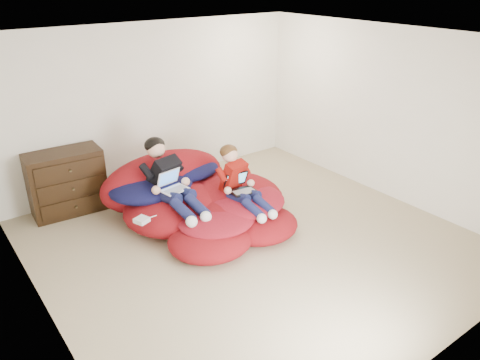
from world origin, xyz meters
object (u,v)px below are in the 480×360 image
(older_boy, at_px, (168,176))
(laptop_white, at_px, (172,184))
(dresser, at_px, (67,182))
(younger_boy, at_px, (239,179))
(beanbag_pile, at_px, (199,201))
(laptop_black, at_px, (240,186))

(older_boy, xyz_separation_m, laptop_white, (0.00, -0.09, -0.08))
(dresser, bearing_deg, younger_boy, -44.78)
(beanbag_pile, relative_size, laptop_black, 6.43)
(dresser, xyz_separation_m, older_boy, (0.96, -1.22, 0.27))
(younger_boy, bearing_deg, laptop_white, 151.76)
(laptop_black, bearing_deg, older_boy, 145.72)
(dresser, height_order, younger_boy, younger_boy)
(younger_boy, xyz_separation_m, laptop_black, (0.00, -0.02, -0.09))
(dresser, bearing_deg, laptop_white, -53.62)
(older_boy, bearing_deg, dresser, 128.37)
(beanbag_pile, height_order, laptop_black, beanbag_pile)
(beanbag_pile, distance_m, older_boy, 0.61)
(beanbag_pile, xyz_separation_m, older_boy, (-0.41, 0.08, 0.45))
(beanbag_pile, height_order, laptop_white, beanbag_pile)
(older_boy, height_order, laptop_white, older_boy)
(laptop_white, xyz_separation_m, laptop_black, (0.77, -0.44, -0.08))
(laptop_white, bearing_deg, dresser, 126.38)
(laptop_white, height_order, laptop_black, laptop_white)
(younger_boy, distance_m, laptop_black, 0.09)
(laptop_white, distance_m, laptop_black, 0.89)
(younger_boy, relative_size, laptop_black, 2.72)
(beanbag_pile, bearing_deg, laptop_black, -50.60)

